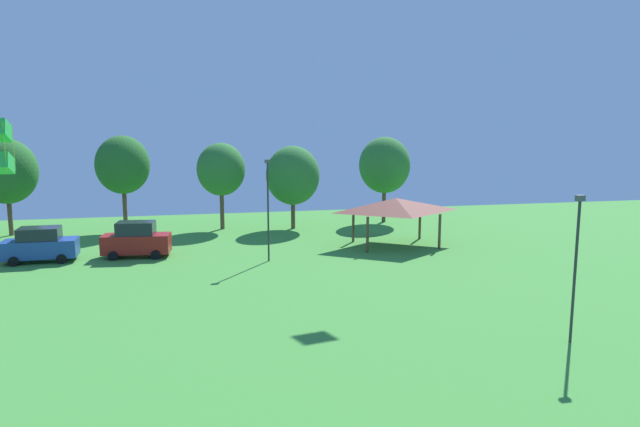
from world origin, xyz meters
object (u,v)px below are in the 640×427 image
object	(u,v)px
parked_car_third_from_left	(136,240)
treeline_tree_4	(293,176)
park_pavilion	(396,205)
light_post_1	(576,261)
light_post_2	(268,205)
treeline_tree_1	(6,171)
treeline_tree_5	(385,165)
treeline_tree_2	(123,165)
treeline_tree_3	(221,170)
parked_car_second_from_left	(40,245)

from	to	relation	value
parked_car_third_from_left	treeline_tree_4	bearing A→B (deg)	40.77
park_pavilion	light_post_1	world-z (taller)	light_post_1
light_post_2	treeline_tree_1	xyz separation A→B (m)	(-19.65, 13.33, 1.47)
park_pavilion	treeline_tree_4	xyz separation A→B (m)	(-6.38, 8.55, 1.58)
light_post_2	treeline_tree_5	world-z (taller)	treeline_tree_5
treeline_tree_4	light_post_2	bearing A→B (deg)	-107.19
treeline_tree_4	treeline_tree_5	distance (m)	9.04
light_post_1	light_post_2	bearing A→B (deg)	122.08
light_post_1	treeline_tree_2	bearing A→B (deg)	125.05
light_post_2	treeline_tree_5	distance (m)	18.17
parked_car_third_from_left	treeline_tree_3	xyz separation A→B (m)	(6.23, 9.63, 3.98)
treeline_tree_1	treeline_tree_3	xyz separation A→B (m)	(17.15, -0.68, -0.08)
parked_car_third_from_left	treeline_tree_5	distance (m)	23.83
parked_car_second_from_left	light_post_2	world-z (taller)	light_post_2
light_post_1	treeline_tree_4	size ratio (longest dim) A/B	0.86
park_pavilion	treeline_tree_5	distance (m)	10.70
park_pavilion	light_post_1	distance (m)	19.98
treeline_tree_1	parked_car_third_from_left	bearing A→B (deg)	-43.36
treeline_tree_2	treeline_tree_5	xyz separation A→B (m)	(23.09, -0.22, -0.35)
park_pavilion	treeline_tree_1	xyz separation A→B (m)	(-29.60, 10.34, 2.19)
treeline_tree_4	treeline_tree_1	bearing A→B (deg)	175.60
light_post_2	treeline_tree_1	size ratio (longest dim) A/B	0.86
treeline_tree_4	parked_car_third_from_left	bearing A→B (deg)	-145.32
park_pavilion	light_post_1	bearing A→B (deg)	-88.02
parked_car_second_from_left	park_pavilion	xyz separation A→B (m)	(24.80, 0.03, 1.93)
treeline_tree_2	light_post_1	bearing A→B (deg)	-54.95
parked_car_second_from_left	park_pavilion	bearing A→B (deg)	-1.49
parked_car_second_from_left	parked_car_third_from_left	world-z (taller)	parked_car_third_from_left
park_pavilion	parked_car_second_from_left	bearing A→B (deg)	-179.94
treeline_tree_2	treeline_tree_4	distance (m)	14.37
parked_car_second_from_left	park_pavilion	size ratio (longest dim) A/B	0.66
treeline_tree_2	treeline_tree_3	bearing A→B (deg)	-5.08
treeline_tree_3	treeline_tree_1	bearing A→B (deg)	177.73
treeline_tree_3	treeline_tree_5	bearing A→B (deg)	1.94
light_post_2	treeline_tree_4	world-z (taller)	treeline_tree_4
parked_car_third_from_left	treeline_tree_4	world-z (taller)	treeline_tree_4
parked_car_second_from_left	parked_car_third_from_left	distance (m)	6.11
parked_car_second_from_left	treeline_tree_5	bearing A→B (deg)	18.94
light_post_2	treeline_tree_1	bearing A→B (deg)	145.85
light_post_1	treeline_tree_3	xyz separation A→B (m)	(-13.14, 29.62, 1.68)
treeline_tree_1	light_post_1	bearing A→B (deg)	-45.01
light_post_1	treeline_tree_5	world-z (taller)	treeline_tree_5
light_post_1	treeline_tree_2	world-z (taller)	treeline_tree_2
treeline_tree_3	treeline_tree_4	bearing A→B (deg)	-10.34
treeline_tree_5	treeline_tree_3	bearing A→B (deg)	-178.06
parked_car_second_from_left	treeline_tree_3	bearing A→B (deg)	36.57
light_post_1	treeline_tree_5	xyz separation A→B (m)	(1.80, 30.13, 1.79)
parked_car_second_from_left	treeline_tree_3	xyz separation A→B (m)	(12.35, 9.69, 4.04)
treeline_tree_1	treeline_tree_4	world-z (taller)	treeline_tree_1
treeline_tree_1	treeline_tree_2	xyz separation A→B (m)	(9.01, 0.04, 0.38)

